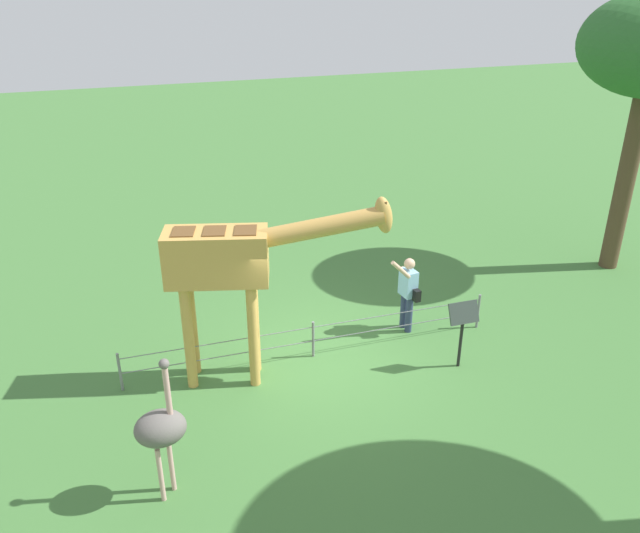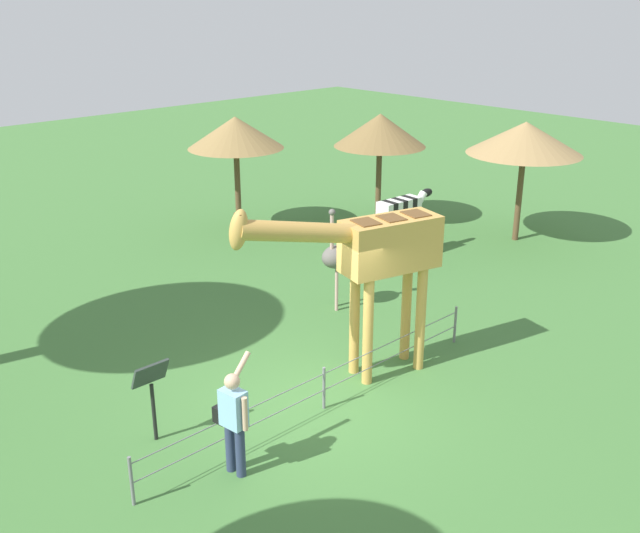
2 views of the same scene
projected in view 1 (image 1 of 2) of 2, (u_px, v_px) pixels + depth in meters
The scene contains 6 objects.
ground_plane at pixel (315, 359), 12.24m from camera, with size 60.00×60.00×0.00m, color #427538.
giraffe at pixel (236, 264), 10.73m from camera, with size 3.79×1.42×3.42m.
visitor at pixel (408, 290), 12.81m from camera, with size 0.65×0.58×1.70m.
ostrich at pixel (161, 428), 8.66m from camera, with size 0.70×0.56×2.25m.
info_sign at pixel (463, 322), 11.62m from camera, with size 0.56×0.21×1.32m.
wire_fence at pixel (313, 338), 12.14m from camera, with size 7.05×0.05×0.75m.
Camera 1 is at (-3.01, -9.81, 6.90)m, focal length 36.37 mm.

